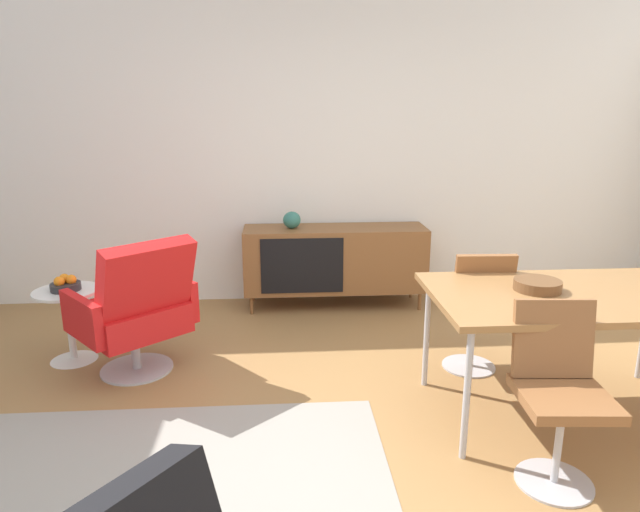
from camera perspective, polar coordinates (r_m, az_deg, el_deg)
ground_plane at (r=3.01m, az=2.66°, el=-20.14°), size 8.32×8.32×0.00m
wall_back at (r=5.07m, az=-0.58°, el=11.15°), size 6.80×0.12×2.80m
sideboard at (r=4.94m, az=1.50°, el=-0.26°), size 1.60×0.45×0.72m
vase_cobalt at (r=4.84m, az=-2.90°, el=3.71°), size 0.15×0.15×0.15m
dining_table at (r=3.41m, az=24.66°, el=-4.10°), size 1.60×0.90×0.74m
wooden_bowl_on_table at (r=3.35m, az=21.40°, el=-2.80°), size 0.26×0.26×0.06m
dining_chair_back_left at (r=3.82m, az=15.69°, el=-4.93°), size 0.41×0.44×0.86m
dining_chair_front_left at (r=2.88m, az=23.29°, el=-12.28°), size 0.43×0.45×0.86m
lounge_chair_red at (r=3.84m, az=-18.31°, el=-5.06°), size 0.91×0.91×0.95m
side_table_round at (r=4.27m, az=-24.30°, el=-5.73°), size 0.44×0.44×0.52m
fruit_bowl at (r=4.20m, az=-24.64°, el=-2.66°), size 0.20×0.20×0.11m
area_rug at (r=2.83m, az=-16.54°, el=-23.28°), size 2.20×1.70×0.01m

